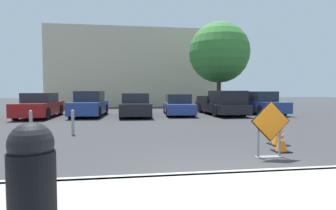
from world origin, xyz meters
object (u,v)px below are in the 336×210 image
at_px(traffic_cone_nearest, 282,140).
at_px(parked_car_fifth, 261,104).
at_px(bollard_second, 31,122).
at_px(parked_car_second, 90,105).
at_px(trash_bin, 32,172).
at_px(parked_car_third, 135,106).
at_px(bollard_nearest, 73,122).
at_px(parked_car_nearest, 40,106).
at_px(pickup_truck, 222,104).
at_px(road_closed_sign, 270,127).
at_px(parked_car_fourth, 178,105).
at_px(traffic_cone_second, 278,134).

height_order(traffic_cone_nearest, parked_car_fifth, parked_car_fifth).
xyz_separation_m(parked_car_fifth, bollard_second, (-12.40, -7.03, -0.23)).
relative_size(parked_car_second, trash_bin, 3.81).
bearing_deg(parked_car_third, bollard_nearest, 70.90).
xyz_separation_m(parked_car_nearest, parked_car_second, (2.86, 0.30, 0.04)).
relative_size(parked_car_nearest, parked_car_second, 1.05).
bearing_deg(pickup_truck, parked_car_nearest, -1.41).
bearing_deg(road_closed_sign, parked_car_second, 117.87).
relative_size(road_closed_sign, parked_car_fourth, 0.30).
bearing_deg(road_closed_sign, parked_car_nearest, 128.92).
xyz_separation_m(road_closed_sign, parked_car_nearest, (-8.76, 10.85, -0.06)).
bearing_deg(traffic_cone_second, parked_car_fourth, 96.87).
bearing_deg(traffic_cone_second, bollard_nearest, 157.29).
bearing_deg(parked_car_second, traffic_cone_second, 128.59).
xyz_separation_m(traffic_cone_nearest, parked_car_fourth, (-0.81, 10.88, 0.33)).
distance_m(road_closed_sign, traffic_cone_second, 1.77).
xyz_separation_m(road_closed_sign, trash_bin, (-4.39, -2.78, -0.04)).
distance_m(parked_car_second, parked_car_third, 2.90).
bearing_deg(bollard_second, parked_car_third, 60.05).
relative_size(trash_bin, bollard_nearest, 1.22).
bearing_deg(pickup_truck, traffic_cone_nearest, 76.99).
height_order(parked_car_nearest, pickup_truck, pickup_truck).
distance_m(traffic_cone_second, pickup_truck, 9.71).
height_order(parked_car_fifth, bollard_nearest, parked_car_fifth).
bearing_deg(bollard_nearest, parked_car_fifth, 32.67).
height_order(road_closed_sign, traffic_cone_second, road_closed_sign).
xyz_separation_m(traffic_cone_second, bollard_second, (-7.89, 2.70, 0.15)).
bearing_deg(parked_car_fourth, road_closed_sign, 94.52).
xyz_separation_m(parked_car_nearest, bollard_second, (1.90, -6.78, -0.20)).
height_order(parked_car_third, bollard_second, parked_car_third).
bearing_deg(bollard_second, pickup_truck, 35.67).
xyz_separation_m(traffic_cone_second, bollard_nearest, (-6.45, 2.70, 0.15)).
xyz_separation_m(traffic_cone_second, trash_bin, (-5.43, -4.14, 0.37)).
xyz_separation_m(parked_car_nearest, pickup_truck, (11.45, 0.08, 0.04)).
bearing_deg(parked_car_nearest, traffic_cone_nearest, 132.31).
bearing_deg(pickup_truck, traffic_cone_second, 78.36).
height_order(road_closed_sign, parked_car_fourth, parked_car_fourth).
height_order(parked_car_fourth, pickup_truck, pickup_truck).
xyz_separation_m(traffic_cone_nearest, bollard_nearest, (-6.05, 3.53, 0.18)).
bearing_deg(trash_bin, pickup_truck, 62.64).
height_order(traffic_cone_nearest, pickup_truck, pickup_truck).
height_order(road_closed_sign, traffic_cone_nearest, road_closed_sign).
bearing_deg(traffic_cone_second, pickup_truck, 80.16).
height_order(road_closed_sign, bollard_nearest, road_closed_sign).
bearing_deg(trash_bin, parked_car_fourth, 73.45).
bearing_deg(bollard_second, bollard_nearest, 0.00).
bearing_deg(parked_car_third, road_closed_sign, 106.50).
distance_m(traffic_cone_nearest, bollard_nearest, 7.01).
relative_size(parked_car_second, parked_car_fifth, 0.98).
distance_m(parked_car_nearest, parked_car_fifth, 14.30).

